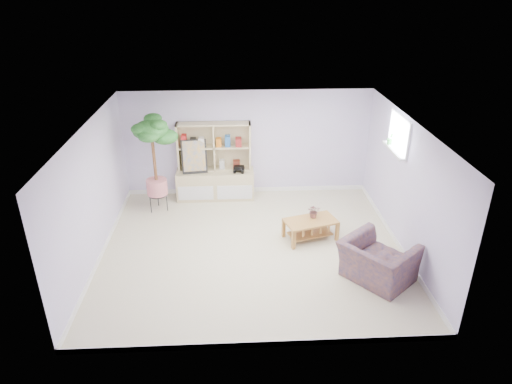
{
  "coord_description": "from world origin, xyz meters",
  "views": [
    {
      "loc": [
        -0.3,
        -7.21,
        4.62
      ],
      "look_at": [
        0.08,
        0.25,
        1.05
      ],
      "focal_mm": 32.0,
      "sensor_mm": 36.0,
      "label": 1
    }
  ],
  "objects_px": {
    "storage_unit": "(215,162)",
    "coffee_table": "(310,229)",
    "armchair": "(378,259)",
    "floor_tree": "(155,165)"
  },
  "relations": [
    {
      "from": "coffee_table",
      "to": "armchair",
      "type": "height_order",
      "value": "armchair"
    },
    {
      "from": "storage_unit",
      "to": "coffee_table",
      "type": "distance_m",
      "value": 2.76
    },
    {
      "from": "armchair",
      "to": "floor_tree",
      "type": "bearing_deg",
      "value": 15.66
    },
    {
      "from": "storage_unit",
      "to": "coffee_table",
      "type": "height_order",
      "value": "storage_unit"
    },
    {
      "from": "coffee_table",
      "to": "armchair",
      "type": "distance_m",
      "value": 1.64
    },
    {
      "from": "storage_unit",
      "to": "coffee_table",
      "type": "xyz_separation_m",
      "value": [
        1.87,
        -1.92,
        -0.66
      ]
    },
    {
      "from": "coffee_table",
      "to": "armchair",
      "type": "xyz_separation_m",
      "value": [
        0.89,
        -1.37,
        0.2
      ]
    },
    {
      "from": "floor_tree",
      "to": "armchair",
      "type": "bearing_deg",
      "value": -34.41
    },
    {
      "from": "storage_unit",
      "to": "coffee_table",
      "type": "bearing_deg",
      "value": -45.85
    },
    {
      "from": "coffee_table",
      "to": "floor_tree",
      "type": "xyz_separation_m",
      "value": [
        -3.08,
        1.36,
        0.84
      ]
    }
  ]
}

